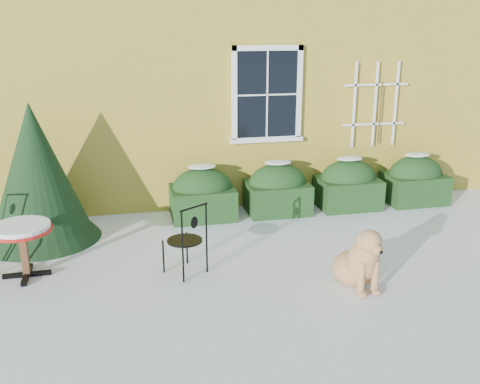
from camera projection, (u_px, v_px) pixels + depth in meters
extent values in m
plane|color=white|center=(257.00, 283.00, 6.72)|extent=(80.00, 80.00, 0.00)
cube|color=gold|center=(184.00, 30.00, 12.35)|extent=(12.00, 8.00, 6.00)
cube|color=black|center=(267.00, 95.00, 9.07)|extent=(1.05, 0.03, 1.45)
cube|color=white|center=(268.00, 48.00, 8.83)|extent=(1.23, 0.06, 0.09)
cube|color=white|center=(266.00, 139.00, 9.29)|extent=(1.23, 0.06, 0.09)
cube|color=white|center=(234.00, 96.00, 8.95)|extent=(0.09, 0.06, 1.63)
cube|color=white|center=(299.00, 94.00, 9.18)|extent=(0.09, 0.06, 1.63)
cube|color=white|center=(267.00, 95.00, 9.05)|extent=(0.02, 0.02, 1.45)
cube|color=white|center=(267.00, 95.00, 9.05)|extent=(1.05, 0.02, 0.02)
cube|color=white|center=(266.00, 140.00, 9.29)|extent=(1.29, 0.14, 0.07)
cube|color=white|center=(354.00, 105.00, 9.45)|extent=(0.04, 0.03, 1.50)
cube|color=white|center=(375.00, 104.00, 9.53)|extent=(0.04, 0.03, 1.50)
cube|color=white|center=(396.00, 104.00, 9.61)|extent=(0.04, 0.03, 1.50)
cube|color=white|center=(374.00, 124.00, 9.64)|extent=(1.20, 0.03, 0.04)
cube|color=white|center=(377.00, 85.00, 9.43)|extent=(1.20, 0.03, 0.04)
cylinder|color=#472D19|center=(380.00, 113.00, 9.58)|extent=(0.02, 0.02, 1.10)
cube|color=black|center=(203.00, 203.00, 8.96)|extent=(1.05, 0.80, 0.52)
ellipsoid|color=black|center=(202.00, 188.00, 8.88)|extent=(1.00, 0.72, 0.67)
ellipsoid|color=white|center=(202.00, 167.00, 8.77)|extent=(0.47, 0.32, 0.06)
cube|color=black|center=(277.00, 197.00, 9.22)|extent=(1.05, 0.80, 0.52)
ellipsoid|color=black|center=(278.00, 183.00, 9.14)|extent=(1.00, 0.72, 0.67)
ellipsoid|color=white|center=(278.00, 162.00, 9.04)|extent=(0.47, 0.32, 0.06)
cube|color=black|center=(348.00, 193.00, 9.49)|extent=(1.05, 0.80, 0.52)
ellipsoid|color=black|center=(348.00, 178.00, 9.41)|extent=(1.00, 0.72, 0.67)
ellipsoid|color=white|center=(350.00, 158.00, 9.30)|extent=(0.47, 0.32, 0.06)
cube|color=black|center=(414.00, 188.00, 9.76)|extent=(1.05, 0.80, 0.52)
ellipsoid|color=black|center=(415.00, 174.00, 9.68)|extent=(1.00, 0.72, 0.67)
ellipsoid|color=white|center=(417.00, 155.00, 9.57)|extent=(0.47, 0.32, 0.06)
cone|color=black|center=(40.00, 208.00, 7.97)|extent=(1.71, 1.71, 0.99)
cone|color=black|center=(36.00, 173.00, 7.81)|extent=(1.53, 1.53, 2.07)
cube|color=black|center=(27.00, 274.00, 6.90)|extent=(0.60, 0.07, 0.05)
cube|color=black|center=(27.00, 274.00, 6.90)|extent=(0.07, 0.60, 0.05)
cube|color=brown|center=(24.00, 253.00, 6.81)|extent=(0.09, 0.09, 0.64)
cylinder|color=red|center=(21.00, 230.00, 6.72)|extent=(0.77, 0.77, 0.03)
cylinder|color=white|center=(21.00, 227.00, 6.71)|extent=(0.71, 0.71, 0.06)
cylinder|color=black|center=(187.00, 248.00, 7.23)|extent=(0.02, 0.02, 0.45)
cylinder|color=black|center=(163.00, 257.00, 6.95)|extent=(0.02, 0.02, 0.45)
cylinder|color=black|center=(207.00, 256.00, 6.96)|extent=(0.02, 0.02, 0.45)
cylinder|color=black|center=(183.00, 266.00, 6.69)|extent=(0.02, 0.02, 0.45)
cylinder|color=black|center=(185.00, 240.00, 6.89)|extent=(0.46, 0.46, 0.02)
cylinder|color=black|center=(206.00, 222.00, 6.82)|extent=(0.02, 0.02, 0.50)
cylinder|color=black|center=(182.00, 230.00, 6.54)|extent=(0.02, 0.02, 0.50)
cylinder|color=black|center=(194.00, 207.00, 6.61)|extent=(0.38, 0.26, 0.02)
ellipsoid|color=black|center=(194.00, 222.00, 6.66)|extent=(0.12, 0.09, 0.16)
ellipsoid|color=tan|center=(354.00, 268.00, 6.69)|extent=(0.59, 0.64, 0.43)
ellipsoid|color=tan|center=(363.00, 260.00, 6.46)|extent=(0.44, 0.41, 0.53)
sphere|color=tan|center=(366.00, 253.00, 6.38)|extent=(0.33, 0.33, 0.33)
cylinder|color=tan|center=(361.00, 279.00, 6.36)|extent=(0.09, 0.09, 0.42)
cylinder|color=tan|center=(375.00, 277.00, 6.43)|extent=(0.09, 0.09, 0.42)
ellipsoid|color=tan|center=(363.00, 294.00, 6.37)|extent=(0.12, 0.15, 0.07)
ellipsoid|color=tan|center=(376.00, 291.00, 6.43)|extent=(0.12, 0.15, 0.07)
cylinder|color=tan|center=(367.00, 249.00, 6.35)|extent=(0.22, 0.26, 0.23)
sphere|color=tan|center=(370.00, 242.00, 6.27)|extent=(0.28, 0.28, 0.28)
ellipsoid|color=tan|center=(376.00, 249.00, 6.17)|extent=(0.16, 0.23, 0.12)
sphere|color=black|center=(381.00, 252.00, 6.09)|extent=(0.05, 0.05, 0.05)
ellipsoid|color=tan|center=(360.00, 242.00, 6.27)|extent=(0.08, 0.10, 0.18)
ellipsoid|color=tan|center=(377.00, 239.00, 6.35)|extent=(0.08, 0.10, 0.18)
cylinder|color=tan|center=(356.00, 269.00, 6.98)|extent=(0.27, 0.32, 0.08)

